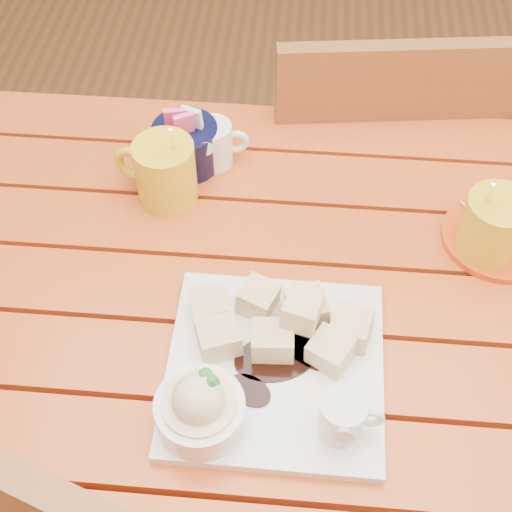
# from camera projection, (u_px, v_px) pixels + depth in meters

# --- Properties ---
(ground) EXTENTS (5.00, 5.00, 0.00)m
(ground) POSITION_uv_depth(u_px,v_px,m) (262.00, 493.00, 1.56)
(ground) COLOR brown
(ground) RESTS_ON ground
(table) EXTENTS (1.20, 0.79, 0.75)m
(table) POSITION_uv_depth(u_px,v_px,m) (264.00, 335.00, 1.06)
(table) COLOR #AC3316
(table) RESTS_ON ground
(dessert_plate) EXTENTS (0.27, 0.27, 0.11)m
(dessert_plate) POSITION_uv_depth(u_px,v_px,m) (259.00, 371.00, 0.87)
(dessert_plate) COLOR white
(dessert_plate) RESTS_ON table
(coffee_mug_left) EXTENTS (0.13, 0.09, 0.15)m
(coffee_mug_left) POSITION_uv_depth(u_px,v_px,m) (164.00, 171.00, 1.05)
(coffee_mug_left) COLOR gold
(coffee_mug_left) RESTS_ON table
(coffee_mug_right) EXTENTS (0.13, 0.09, 0.15)m
(coffee_mug_right) POSITION_uv_depth(u_px,v_px,m) (495.00, 227.00, 0.98)
(coffee_mug_right) COLOR gold
(coffee_mug_right) RESTS_ON table
(cream_pitcher) EXTENTS (0.09, 0.08, 0.08)m
(cream_pitcher) POSITION_uv_depth(u_px,v_px,m) (214.00, 144.00, 1.11)
(cream_pitcher) COLOR white
(cream_pitcher) RESTS_ON table
(sugar_caddy) EXTENTS (0.10, 0.10, 0.11)m
(sugar_caddy) POSITION_uv_depth(u_px,v_px,m) (186.00, 145.00, 1.10)
(sugar_caddy) COLOR black
(sugar_caddy) RESTS_ON table
(orange_saucer) EXTENTS (0.16, 0.16, 0.02)m
(orange_saucer) POSITION_uv_depth(u_px,v_px,m) (499.00, 238.00, 1.03)
(orange_saucer) COLOR #D84212
(orange_saucer) RESTS_ON table
(chair_far) EXTENTS (0.47, 0.47, 0.89)m
(chair_far) POSITION_uv_depth(u_px,v_px,m) (370.00, 176.00, 1.47)
(chair_far) COLOR brown
(chair_far) RESTS_ON ground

